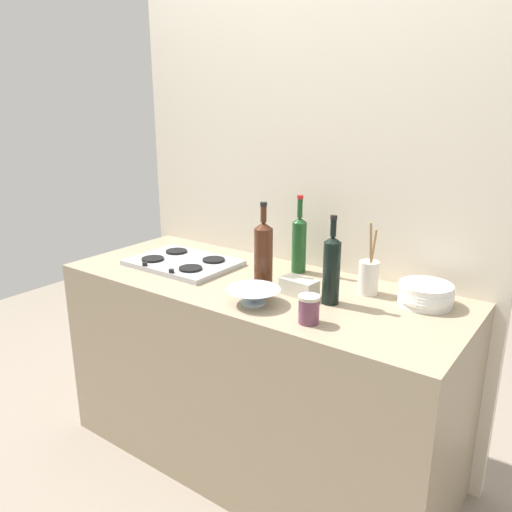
{
  "coord_description": "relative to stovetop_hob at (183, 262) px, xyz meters",
  "views": [
    {
      "loc": [
        1.22,
        -1.68,
        1.65
      ],
      "look_at": [
        0.0,
        0.0,
        1.02
      ],
      "focal_mm": 35.66,
      "sensor_mm": 36.0,
      "label": 1
    }
  ],
  "objects": [
    {
      "name": "mixing_bowl",
      "position": [
        0.56,
        -0.19,
        0.02
      ],
      "size": [
        0.21,
        0.21,
        0.06
      ],
      "color": "silver",
      "rests_on": "counter_block"
    },
    {
      "name": "utensil_crock",
      "position": [
        0.88,
        0.17,
        0.06
      ],
      "size": [
        0.08,
        0.08,
        0.31
      ],
      "color": "silver",
      "rests_on": "counter_block"
    },
    {
      "name": "stovetop_hob",
      "position": [
        0.0,
        0.0,
        0.0
      ],
      "size": [
        0.49,
        0.36,
        0.04
      ],
      "color": "#B2B2B7",
      "rests_on": "counter_block"
    },
    {
      "name": "condiment_jar_front",
      "position": [
        0.83,
        -0.22,
        0.04
      ],
      "size": [
        0.08,
        0.08,
        0.1
      ],
      "color": "#66384C",
      "rests_on": "counter_block"
    },
    {
      "name": "backsplash_panel",
      "position": [
        0.43,
        0.39,
        0.37
      ],
      "size": [
        1.9,
        0.06,
        2.57
      ],
      "primitive_type": "cube",
      "color": "beige",
      "rests_on": "ground"
    },
    {
      "name": "butter_dish",
      "position": [
        0.66,
        -0.01,
        0.02
      ],
      "size": [
        0.16,
        0.09,
        0.07
      ],
      "primitive_type": "cube",
      "rotation": [
        0.0,
        0.0,
        -0.08
      ],
      "color": "silver",
      "rests_on": "counter_block"
    },
    {
      "name": "wine_bottle_mid_left",
      "position": [
        0.5,
        0.24,
        0.12
      ],
      "size": [
        0.07,
        0.07,
        0.36
      ],
      "color": "#19471E",
      "rests_on": "counter_block"
    },
    {
      "name": "counter_block",
      "position": [
        0.43,
        0.01,
        -0.46
      ],
      "size": [
        1.8,
        0.7,
        0.9
      ],
      "primitive_type": "cube",
      "color": "tan",
      "rests_on": "ground"
    },
    {
      "name": "ground_plane",
      "position": [
        0.43,
        0.01,
        -0.91
      ],
      "size": [
        6.0,
        6.0,
        0.0
      ],
      "primitive_type": "plane",
      "color": "gray",
      "rests_on": "ground"
    },
    {
      "name": "wine_bottle_leftmost",
      "position": [
        0.48,
        -0.01,
        0.13
      ],
      "size": [
        0.08,
        0.08,
        0.36
      ],
      "color": "#472314",
      "rests_on": "counter_block"
    },
    {
      "name": "wine_bottle_mid_right",
      "position": [
        0.8,
        -0.01,
        0.13
      ],
      "size": [
        0.07,
        0.07,
        0.35
      ],
      "color": "black",
      "rests_on": "counter_block"
    },
    {
      "name": "plate_stack",
      "position": [
        1.11,
        0.19,
        0.03
      ],
      "size": [
        0.21,
        0.21,
        0.08
      ],
      "color": "white",
      "rests_on": "counter_block"
    }
  ]
}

